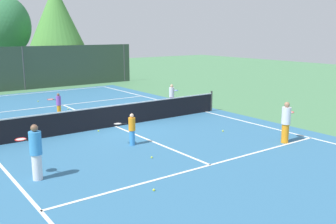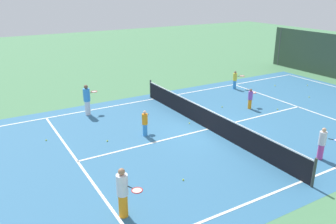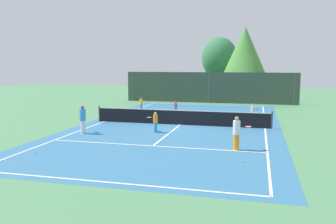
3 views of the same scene
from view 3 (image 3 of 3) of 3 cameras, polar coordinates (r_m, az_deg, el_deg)
name	(u,v)px [view 3 (image 3 of 3)]	position (r m, az deg, el deg)	size (l,w,h in m)	color
ground_plane	(180,125)	(23.72, 2.00, -2.08)	(80.00, 80.00, 0.00)	#4C8456
court_surface	(180,125)	(23.72, 2.00, -2.07)	(13.00, 25.00, 0.01)	teal
tennis_net	(180,117)	(23.64, 2.01, -0.86)	(11.90, 0.10, 1.10)	#333833
perimeter_fence	(209,88)	(37.25, 6.64, 3.94)	(18.00, 0.12, 3.20)	#384C3D
tree_0	(245,50)	(39.08, 12.31, 9.82)	(4.37, 4.37, 8.01)	brown
tree_1	(219,58)	(42.96, 8.31, 8.58)	(4.16, 4.47, 7.24)	brown
player_0	(176,108)	(27.60, 1.24, 0.59)	(0.60, 0.81, 1.16)	orange
player_1	(155,122)	(21.02, -2.10, -1.58)	(0.82, 0.61, 1.23)	#388CD8
player_2	(83,119)	(21.23, -13.62, -1.12)	(0.66, 0.91, 1.66)	silver
player_3	(237,133)	(16.96, 11.06, -3.32)	(0.92, 0.61, 1.61)	orange
player_4	(141,104)	(30.38, -4.33, 1.29)	(0.43, 0.84, 1.22)	#388CD8
player_5	(253,113)	(25.08, 13.62, -0.15)	(0.83, 0.65, 1.34)	#D14799
tennis_ball_0	(225,137)	(19.74, 9.19, -4.09)	(0.07, 0.07, 0.07)	#CCE533
tennis_ball_1	(191,109)	(32.04, 3.78, 0.54)	(0.07, 0.07, 0.07)	#CCE533
tennis_ball_2	(177,105)	(34.55, 1.39, 1.09)	(0.07, 0.07, 0.07)	#CCE533
tennis_ball_3	(160,107)	(32.92, -1.24, 0.75)	(0.07, 0.07, 0.07)	#CCE533
tennis_ball_4	(99,145)	(18.00, -11.12, -5.28)	(0.07, 0.07, 0.07)	#CCE533
tennis_ball_5	(142,137)	(19.55, -4.27, -4.12)	(0.07, 0.07, 0.07)	#CCE533
tennis_ball_6	(243,161)	(15.17, 12.01, -7.78)	(0.07, 0.07, 0.07)	#CCE533
tennis_ball_7	(160,117)	(26.72, -1.29, -0.89)	(0.07, 0.07, 0.07)	#CCE533
tennis_ball_8	(164,125)	(23.58, -0.66, -2.05)	(0.07, 0.07, 0.07)	#CCE533
tennis_ball_9	(36,153)	(17.33, -20.56, -6.15)	(0.07, 0.07, 0.07)	#CCE533
tennis_ball_10	(155,120)	(25.40, -2.13, -1.35)	(0.07, 0.07, 0.07)	#CCE533
tennis_ball_11	(191,114)	(28.63, 3.66, -0.32)	(0.07, 0.07, 0.07)	#CCE533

